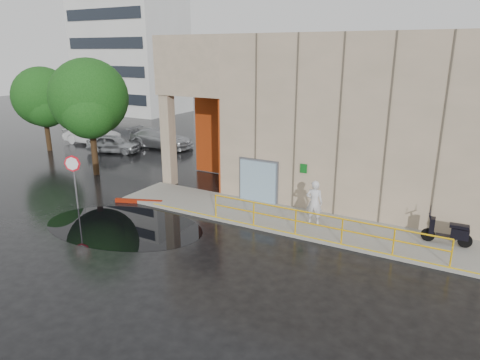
# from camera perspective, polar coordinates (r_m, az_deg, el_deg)

# --- Properties ---
(ground) EXTENTS (120.00, 120.00, 0.00)m
(ground) POSITION_cam_1_polar(r_m,az_deg,el_deg) (16.65, -7.60, -9.12)
(ground) COLOR black
(ground) RESTS_ON ground
(sidewalk) EXTENTS (20.00, 3.00, 0.15)m
(sidewalk) POSITION_cam_1_polar(r_m,az_deg,el_deg) (18.61, 10.93, -6.14)
(sidewalk) COLOR gray
(sidewalk) RESTS_ON ground
(building) EXTENTS (20.00, 10.17, 8.00)m
(building) POSITION_cam_1_polar(r_m,az_deg,el_deg) (23.42, 19.24, 8.48)
(building) COLOR gray
(building) RESTS_ON ground
(guardrail) EXTENTS (9.56, 0.06, 1.03)m
(guardrail) POSITION_cam_1_polar(r_m,az_deg,el_deg) (17.12, 10.39, -6.01)
(guardrail) COLOR #F2B60C
(guardrail) RESTS_ON sidewalk
(distant_building) EXTENTS (12.00, 8.08, 15.00)m
(distant_building) POSITION_cam_1_polar(r_m,az_deg,el_deg) (54.47, -14.41, 16.69)
(distant_building) COLOR silver
(distant_building) RESTS_ON ground
(person) EXTENTS (0.78, 0.60, 1.93)m
(person) POSITION_cam_1_polar(r_m,az_deg,el_deg) (18.31, 9.88, -2.97)
(person) COLOR silver
(person) RESTS_ON sidewalk
(scooter) EXTENTS (1.82, 0.67, 1.39)m
(scooter) POSITION_cam_1_polar(r_m,az_deg,el_deg) (18.05, 26.08, -5.39)
(scooter) COLOR black
(scooter) RESTS_ON sidewalk
(stop_sign) EXTENTS (0.73, 0.37, 2.62)m
(stop_sign) POSITION_cam_1_polar(r_m,az_deg,el_deg) (21.39, -21.35, 1.23)
(stop_sign) COLOR slate
(stop_sign) RESTS_ON ground
(red_curb) EXTENTS (2.30, 1.03, 0.18)m
(red_curb) POSITION_cam_1_polar(r_m,az_deg,el_deg) (21.81, -13.35, -2.77)
(red_curb) COLOR maroon
(red_curb) RESTS_ON ground
(puddle) EXTENTS (7.82, 5.43, 0.01)m
(puddle) POSITION_cam_1_polar(r_m,az_deg,el_deg) (19.18, -15.28, -5.97)
(puddle) COLOR black
(puddle) RESTS_ON ground
(car_a) EXTENTS (4.17, 2.65, 1.32)m
(car_a) POSITION_cam_1_polar(r_m,az_deg,el_deg) (32.90, -16.51, 4.65)
(car_a) COLOR #9FA2A6
(car_a) RESTS_ON ground
(car_b) EXTENTS (4.89, 1.93, 1.58)m
(car_b) POSITION_cam_1_polar(r_m,az_deg,el_deg) (36.44, -19.16, 5.76)
(car_b) COLOR white
(car_b) RESTS_ON ground
(car_c) EXTENTS (5.35, 2.54, 1.51)m
(car_c) POSITION_cam_1_polar(r_m,az_deg,el_deg) (33.72, -10.49, 5.51)
(car_c) COLOR #A0A2A6
(car_c) RESTS_ON ground
(tree_near) EXTENTS (4.50, 4.50, 6.89)m
(tree_near) POSITION_cam_1_polar(r_m,az_deg,el_deg) (26.50, -19.50, 9.89)
(tree_near) COLOR black
(tree_near) RESTS_ON ground
(tree_far) EXTENTS (4.30, 4.30, 6.16)m
(tree_far) POSITION_cam_1_polar(r_m,az_deg,el_deg) (34.77, -24.72, 9.76)
(tree_far) COLOR black
(tree_far) RESTS_ON ground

